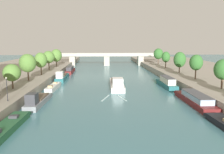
% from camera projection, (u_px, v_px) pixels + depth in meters
% --- Properties ---
extents(quay_right, '(36.00, 170.00, 2.10)m').
position_uv_depth(quay_right, '(218.00, 76.00, 75.27)').
color(quay_right, gray).
rests_on(quay_right, ground).
extents(barge_midriver, '(3.88, 18.05, 3.35)m').
position_uv_depth(barge_midriver, '(117.00, 84.00, 62.49)').
color(barge_midriver, silver).
rests_on(barge_midriver, ground).
extents(wake_behind_barge, '(5.60, 5.94, 0.03)m').
position_uv_depth(wake_behind_barge, '(114.00, 98.00, 50.65)').
color(wake_behind_barge, silver).
rests_on(wake_behind_barge, ground).
extents(moored_boat_left_far, '(2.86, 12.94, 2.12)m').
position_uv_depth(moored_boat_left_far, '(7.00, 127.00, 32.01)').
color(moored_boat_left_far, '#235633').
rests_on(moored_boat_left_far, ground).
extents(moored_boat_left_near, '(2.86, 12.51, 3.05)m').
position_uv_depth(moored_boat_left_near, '(38.00, 100.00, 45.07)').
color(moored_boat_left_near, gray).
rests_on(moored_boat_left_near, ground).
extents(moored_boat_left_upstream, '(2.28, 11.14, 2.23)m').
position_uv_depth(moored_boat_left_upstream, '(53.00, 87.00, 59.89)').
color(moored_boat_left_upstream, silver).
rests_on(moored_boat_left_upstream, ground).
extents(moored_boat_left_end, '(2.92, 14.52, 3.29)m').
position_uv_depth(moored_boat_left_end, '(62.00, 77.00, 74.65)').
color(moored_boat_left_end, '#23666B').
rests_on(moored_boat_left_end, ground).
extents(moored_boat_left_second, '(2.37, 14.32, 2.54)m').
position_uv_depth(moored_boat_left_second, '(70.00, 70.00, 91.81)').
color(moored_boat_left_second, maroon).
rests_on(moored_boat_left_second, ground).
extents(moored_boat_right_second, '(3.32, 16.15, 2.25)m').
position_uv_depth(moored_boat_right_second, '(195.00, 99.00, 45.87)').
color(moored_boat_right_second, maroon).
rests_on(moored_boat_right_second, ground).
extents(moored_boat_right_gap_after, '(2.70, 13.57, 2.90)m').
position_uv_depth(moored_boat_right_gap_after, '(167.00, 83.00, 62.71)').
color(moored_boat_right_gap_after, '#23666B').
rests_on(moored_boat_right_gap_after, ground).
extents(tree_left_past_mid, '(3.80, 3.80, 5.50)m').
position_uv_depth(tree_left_past_mid, '(12.00, 73.00, 49.72)').
color(tree_left_past_mid, brown).
rests_on(tree_left_past_mid, quay_left).
extents(tree_left_second, '(4.39, 4.39, 7.11)m').
position_uv_depth(tree_left_second, '(28.00, 63.00, 60.10)').
color(tree_left_second, brown).
rests_on(tree_left_second, quay_left).
extents(tree_left_end_of_row, '(3.87, 3.87, 6.99)m').
position_uv_depth(tree_left_end_of_row, '(41.00, 60.00, 70.41)').
color(tree_left_end_of_row, brown).
rests_on(tree_left_end_of_row, quay_left).
extents(tree_left_by_lamp, '(4.29, 4.29, 6.96)m').
position_uv_depth(tree_left_by_lamp, '(49.00, 57.00, 83.17)').
color(tree_left_by_lamp, brown).
rests_on(tree_left_by_lamp, quay_left).
extents(tree_left_third, '(4.54, 4.54, 7.26)m').
position_uv_depth(tree_left_third, '(56.00, 55.00, 94.28)').
color(tree_left_third, brown).
rests_on(tree_left_third, quay_left).
extents(tree_right_nearest, '(3.79, 3.79, 6.54)m').
position_uv_depth(tree_right_nearest, '(223.00, 70.00, 49.71)').
color(tree_right_nearest, brown).
rests_on(tree_right_nearest, quay_right).
extents(tree_right_midway, '(3.58, 3.58, 6.83)m').
position_uv_depth(tree_right_midway, '(196.00, 63.00, 62.13)').
color(tree_right_midway, brown).
rests_on(tree_right_midway, quay_right).
extents(tree_right_second, '(4.02, 4.02, 6.94)m').
position_uv_depth(tree_right_second, '(180.00, 60.00, 75.76)').
color(tree_right_second, brown).
rests_on(tree_right_second, quay_right).
extents(tree_right_distant, '(3.29, 3.29, 6.43)m').
position_uv_depth(tree_right_distant, '(166.00, 57.00, 89.99)').
color(tree_right_distant, brown).
rests_on(tree_right_distant, quay_right).
extents(tree_right_by_lamp, '(4.34, 4.34, 7.28)m').
position_uv_depth(tree_right_by_lamp, '(158.00, 54.00, 103.89)').
color(tree_right_by_lamp, brown).
rests_on(tree_right_by_lamp, quay_right).
extents(lamppost_left_bank, '(0.28, 0.28, 4.23)m').
position_uv_depth(lamppost_left_bank, '(7.00, 88.00, 39.55)').
color(lamppost_left_bank, black).
rests_on(lamppost_left_bank, quay_left).
extents(bridge_far, '(59.51, 4.40, 6.45)m').
position_uv_depth(bridge_far, '(107.00, 58.00, 118.68)').
color(bridge_far, '#ADA899').
rests_on(bridge_far, ground).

